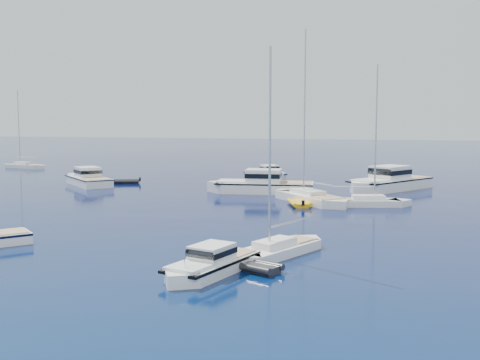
% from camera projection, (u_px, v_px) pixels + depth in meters
% --- Properties ---
extents(ground, '(400.00, 400.00, 0.00)m').
position_uv_depth(ground, '(185.00, 259.00, 32.56)').
color(ground, '#08274D').
rests_on(ground, ground).
extents(motor_cruiser_near, '(4.19, 7.65, 1.92)m').
position_uv_depth(motor_cruiser_near, '(210.00, 274.00, 29.54)').
color(motor_cruiser_near, white).
rests_on(motor_cruiser_near, ground).
extents(motor_cruiser_centre, '(12.80, 5.19, 3.27)m').
position_uv_depth(motor_cruiser_centre, '(261.00, 193.00, 62.10)').
color(motor_cruiser_centre, white).
rests_on(motor_cruiser_centre, ground).
extents(motor_cruiser_far_l, '(10.06, 9.67, 2.81)m').
position_uv_depth(motor_cruiser_far_l, '(88.00, 185.00, 69.69)').
color(motor_cruiser_far_l, silver).
rests_on(motor_cruiser_far_l, ground).
extents(motor_cruiser_distant, '(10.74, 13.20, 3.46)m').
position_uv_depth(motor_cruiser_distant, '(388.00, 190.00, 64.64)').
color(motor_cruiser_distant, white).
rests_on(motor_cruiser_distant, ground).
extents(motor_cruiser_horizon, '(6.67, 8.46, 2.20)m').
position_uv_depth(motor_cruiser_horizon, '(270.00, 178.00, 78.34)').
color(motor_cruiser_horizon, silver).
rests_on(motor_cruiser_horizon, ground).
extents(sailboat_fore, '(5.59, 8.57, 12.41)m').
position_uv_depth(sailboat_fore, '(278.00, 255.00, 33.70)').
color(sailboat_fore, white).
rests_on(sailboat_fore, ground).
extents(sailboat_mid_r, '(10.01, 10.64, 17.06)m').
position_uv_depth(sailboat_mid_r, '(310.00, 202.00, 55.00)').
color(sailboat_mid_r, white).
rests_on(sailboat_mid_r, ground).
extents(sailboat_centre, '(9.35, 4.49, 13.30)m').
position_uv_depth(sailboat_centre, '(364.00, 206.00, 52.67)').
color(sailboat_centre, silver).
rests_on(sailboat_centre, ground).
extents(sailboat_far_l, '(9.20, 3.81, 13.14)m').
position_uv_depth(sailboat_far_l, '(25.00, 168.00, 93.66)').
color(sailboat_far_l, silver).
rests_on(sailboat_far_l, ground).
extents(tender_yellow, '(3.27, 4.35, 0.95)m').
position_uv_depth(tender_yellow, '(299.00, 205.00, 52.92)').
color(tender_yellow, '#F1AC0E').
rests_on(tender_yellow, ground).
extents(tender_grey_near, '(3.66, 2.97, 0.95)m').
position_uv_depth(tender_grey_near, '(253.00, 270.00, 30.19)').
color(tender_grey_near, black).
rests_on(tender_grey_near, ground).
extents(tender_grey_far, '(3.94, 3.03, 0.95)m').
position_uv_depth(tender_grey_far, '(126.00, 183.00, 71.15)').
color(tender_grey_far, black).
rests_on(tender_grey_far, ground).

